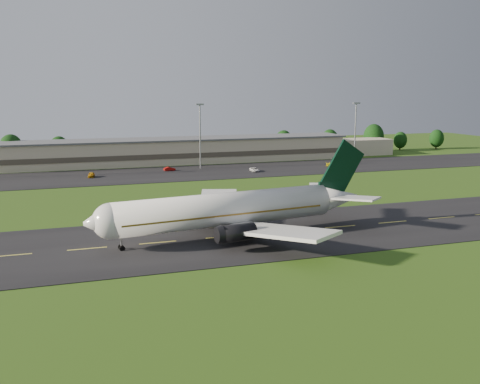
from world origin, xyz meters
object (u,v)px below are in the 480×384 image
object	(u,v)px
light_mast_centre	(200,128)
service_vehicle_b	(170,169)
light_mast_east	(355,125)
service_vehicle_c	(254,170)
terminal	(193,151)
service_vehicle_a	(91,175)
airliner	(230,210)
service_vehicle_d	(333,165)

from	to	relation	value
light_mast_centre	service_vehicle_b	world-z (taller)	light_mast_centre
light_mast_east	service_vehicle_c	bearing A→B (deg)	-163.73
terminal	light_mast_east	world-z (taller)	light_mast_east
terminal	service_vehicle_c	world-z (taller)	terminal
terminal	service_vehicle_a	distance (m)	42.74
terminal	service_vehicle_b	world-z (taller)	terminal
light_mast_east	service_vehicle_b	distance (m)	66.53
airliner	terminal	world-z (taller)	airliner
service_vehicle_a	service_vehicle_c	distance (m)	47.86
light_mast_centre	airliner	bearing A→B (deg)	-100.48
light_mast_centre	service_vehicle_b	xyz separation A→B (m)	(-10.39, -2.43, -12.05)
airliner	service_vehicle_b	world-z (taller)	airliner
light_mast_east	service_vehicle_a	bearing A→B (deg)	-174.98
service_vehicle_a	service_vehicle_c	xyz separation A→B (m)	(47.68, -4.21, -0.09)
terminal	light_mast_east	distance (m)	56.67
service_vehicle_a	light_mast_east	bearing A→B (deg)	14.04
service_vehicle_b	service_vehicle_d	world-z (taller)	service_vehicle_d
service_vehicle_b	service_vehicle_c	xyz separation A→B (m)	(24.23, -9.58, 0.02)
terminal	service_vehicle_b	distance (m)	22.28
service_vehicle_d	service_vehicle_c	bearing A→B (deg)	118.11
airliner	light_mast_centre	bearing A→B (deg)	72.27
light_mast_centre	service_vehicle_d	distance (m)	44.42
light_mast_centre	service_vehicle_b	distance (m)	16.09
service_vehicle_b	service_vehicle_d	size ratio (longest dim) A/B	0.80
service_vehicle_a	service_vehicle_d	xyz separation A→B (m)	(75.48, -1.94, -0.05)
light_mast_centre	service_vehicle_c	distance (m)	21.93
light_mast_centre	service_vehicle_b	size ratio (longest dim) A/B	5.69
light_mast_east	service_vehicle_b	bearing A→B (deg)	-177.87
airliner	light_mast_centre	world-z (taller)	light_mast_centre
service_vehicle_a	service_vehicle_b	bearing A→B (deg)	21.92
airliner	terminal	distance (m)	97.43
airliner	terminal	bearing A→B (deg)	73.19
light_mast_centre	light_mast_east	world-z (taller)	same
service_vehicle_b	service_vehicle_c	distance (m)	26.06
light_mast_centre	terminal	bearing A→B (deg)	85.05
terminal	service_vehicle_c	bearing A→B (deg)	-66.19
light_mast_east	service_vehicle_a	distance (m)	89.97
light_mast_east	service_vehicle_a	world-z (taller)	light_mast_east
light_mast_east	service_vehicle_c	world-z (taller)	light_mast_east
airliner	terminal	size ratio (longest dim) A/B	0.35
light_mast_centre	light_mast_east	distance (m)	55.00
light_mast_centre	service_vehicle_d	world-z (taller)	light_mast_centre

